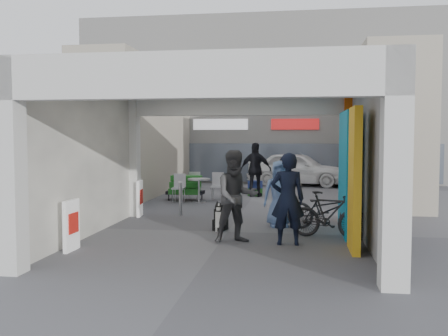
% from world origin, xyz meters
% --- Properties ---
extents(ground, '(90.00, 90.00, 0.00)m').
position_xyz_m(ground, '(0.00, 0.00, 0.00)').
color(ground, '#55555A').
rests_on(ground, ground).
extents(arcade_canopy, '(6.40, 6.45, 6.40)m').
position_xyz_m(arcade_canopy, '(0.54, -0.82, 2.30)').
color(arcade_canopy, silver).
rests_on(arcade_canopy, ground).
extents(far_building, '(18.00, 4.08, 8.00)m').
position_xyz_m(far_building, '(-0.00, 13.99, 3.99)').
color(far_building, silver).
rests_on(far_building, ground).
extents(plaza_bldg_left, '(2.00, 9.00, 5.00)m').
position_xyz_m(plaza_bldg_left, '(-4.50, 7.50, 2.50)').
color(plaza_bldg_left, '#A29A86').
rests_on(plaza_bldg_left, ground).
extents(plaza_bldg_right, '(2.00, 9.00, 5.00)m').
position_xyz_m(plaza_bldg_right, '(4.50, 7.50, 2.50)').
color(plaza_bldg_right, '#A29A86').
rests_on(plaza_bldg_right, ground).
extents(bollard_left, '(0.09, 0.09, 0.95)m').
position_xyz_m(bollard_left, '(-1.65, 2.22, 0.47)').
color(bollard_left, gray).
rests_on(bollard_left, ground).
extents(bollard_center, '(0.09, 0.09, 0.93)m').
position_xyz_m(bollard_center, '(0.04, 2.24, 0.47)').
color(bollard_center, gray).
rests_on(bollard_center, ground).
extents(bollard_right, '(0.09, 0.09, 0.90)m').
position_xyz_m(bollard_right, '(1.67, 2.46, 0.45)').
color(bollard_right, gray).
rests_on(bollard_right, ground).
extents(advert_board_near, '(0.12, 0.55, 1.00)m').
position_xyz_m(advert_board_near, '(-2.75, -2.36, 0.51)').
color(advert_board_near, silver).
rests_on(advert_board_near, ground).
extents(advert_board_far, '(0.16, 0.56, 1.00)m').
position_xyz_m(advert_board_far, '(-2.75, 1.93, 0.51)').
color(advert_board_far, silver).
rests_on(advert_board_far, ground).
extents(cafe_set, '(1.61, 1.30, 0.97)m').
position_xyz_m(cafe_set, '(-1.81, 5.39, 0.34)').
color(cafe_set, '#B0B0B5').
rests_on(cafe_set, ground).
extents(produce_stand, '(1.29, 0.70, 0.85)m').
position_xyz_m(produce_stand, '(-2.27, 5.61, 0.34)').
color(produce_stand, black).
rests_on(produce_stand, ground).
extents(crate_stack, '(0.54, 0.48, 0.56)m').
position_xyz_m(crate_stack, '(0.05, 7.22, 0.28)').
color(crate_stack, '#1A5E1C').
rests_on(crate_stack, ground).
extents(border_collie, '(0.26, 0.52, 0.72)m').
position_xyz_m(border_collie, '(-0.20, 0.11, 0.28)').
color(border_collie, black).
rests_on(border_collie, ground).
extents(man_with_dog, '(0.74, 0.52, 1.90)m').
position_xyz_m(man_with_dog, '(1.41, -1.19, 0.95)').
color(man_with_dog, black).
rests_on(man_with_dog, ground).
extents(man_back_turned, '(1.16, 1.04, 1.94)m').
position_xyz_m(man_back_turned, '(0.34, -1.12, 0.97)').
color(man_back_turned, '#38383B').
rests_on(man_back_turned, ground).
extents(man_elderly, '(0.88, 0.65, 1.64)m').
position_xyz_m(man_elderly, '(1.17, 0.85, 0.82)').
color(man_elderly, '#5C7AB3').
rests_on(man_elderly, ground).
extents(man_crates, '(1.24, 0.68, 2.00)m').
position_xyz_m(man_crates, '(0.10, 6.91, 1.00)').
color(man_crates, black).
rests_on(man_crates, ground).
extents(bicycle_front, '(2.02, 1.15, 1.01)m').
position_xyz_m(bicycle_front, '(2.30, 0.51, 0.50)').
color(bicycle_front, black).
rests_on(bicycle_front, ground).
extents(bicycle_rear, '(1.78, 0.91, 1.03)m').
position_xyz_m(bicycle_rear, '(2.30, -0.40, 0.52)').
color(bicycle_rear, black).
rests_on(bicycle_rear, ground).
extents(white_van, '(4.78, 2.73, 1.53)m').
position_xyz_m(white_van, '(1.64, 11.50, 0.77)').
color(white_van, white).
rests_on(white_van, ground).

